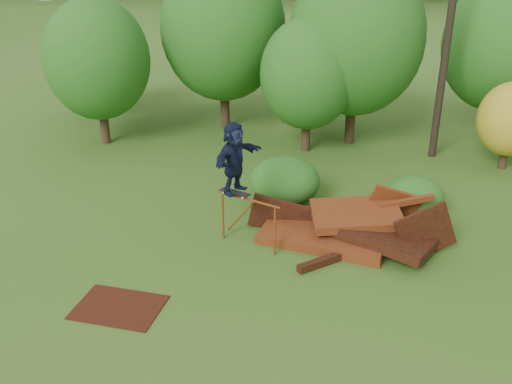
# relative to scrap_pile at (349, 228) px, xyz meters

# --- Properties ---
(ground) EXTENTS (240.00, 240.00, 0.00)m
(ground) POSITION_rel_scrap_pile_xyz_m (-1.71, -2.64, -0.37)
(ground) COLOR #2D5116
(ground) RESTS_ON ground
(scrap_pile) EXTENTS (5.78, 3.48, 1.89)m
(scrap_pile) POSITION_rel_scrap_pile_xyz_m (0.00, 0.00, 0.00)
(scrap_pile) COLOR #4E1C0E
(scrap_pile) RESTS_ON ground
(grind_rail) EXTENTS (1.82, 0.86, 1.45)m
(grind_rail) POSITION_rel_scrap_pile_xyz_m (-2.71, -0.76, 0.65)
(grind_rail) COLOR brown
(grind_rail) RESTS_ON ground
(skateboard) EXTENTS (0.89, 0.57, 0.09)m
(skateboard) POSITION_rel_scrap_pile_xyz_m (-3.09, -0.59, 1.16)
(skateboard) COLOR black
(skateboard) RESTS_ON grind_rail
(skater) EXTENTS (1.33, 1.85, 1.93)m
(skater) POSITION_rel_scrap_pile_xyz_m (-3.09, -0.59, 2.14)
(skater) COLOR #121832
(skater) RESTS_ON skateboard
(flat_plate) EXTENTS (2.09, 1.59, 0.03)m
(flat_plate) POSITION_rel_scrap_pile_xyz_m (-5.21, -3.96, -0.35)
(flat_plate) COLOR #3A160C
(flat_plate) RESTS_ON ground
(tree_0) EXTENTS (4.07, 4.07, 5.74)m
(tree_0) POSITION_rel_scrap_pile_xyz_m (-9.77, 6.74, 3.02)
(tree_0) COLOR black
(tree_0) RESTS_ON ground
(tree_1) EXTENTS (5.18, 5.18, 7.21)m
(tree_1) POSITION_rel_scrap_pile_xyz_m (-5.35, 9.53, 3.85)
(tree_1) COLOR black
(tree_1) RESTS_ON ground
(tree_2) EXTENTS (3.64, 3.64, 5.13)m
(tree_2) POSITION_rel_scrap_pile_xyz_m (-1.65, 7.03, 2.66)
(tree_2) COLOR black
(tree_2) RESTS_ON ground
(tree_3) EXTENTS (5.18, 5.18, 7.19)m
(tree_3) POSITION_rel_scrap_pile_xyz_m (0.05, 8.21, 3.83)
(tree_3) COLOR black
(tree_3) RESTS_ON ground
(tree_4) EXTENTS (2.30, 2.30, 3.18)m
(tree_4) POSITION_rel_scrap_pile_xyz_m (5.57, 6.20, 1.48)
(tree_4) COLOR black
(tree_4) RESTS_ON ground
(tree_5) EXTENTS (4.57, 4.57, 6.42)m
(tree_5) POSITION_rel_scrap_pile_xyz_m (5.75, 9.84, 3.42)
(tree_5) COLOR black
(tree_5) RESTS_ON ground
(tree_6) EXTENTS (3.27, 3.27, 4.57)m
(tree_6) POSITION_rel_scrap_pile_xyz_m (-11.52, 10.33, 2.32)
(tree_6) COLOR black
(tree_6) RESTS_ON ground
(shrub_left) EXTENTS (2.21, 2.04, 1.53)m
(shrub_left) POSITION_rel_scrap_pile_xyz_m (-2.00, 2.11, 0.39)
(shrub_left) COLOR #184B14
(shrub_left) RESTS_ON ground
(shrub_right) EXTENTS (1.73, 1.59, 1.23)m
(shrub_right) POSITION_rel_scrap_pile_xyz_m (1.95, 1.86, 0.24)
(shrub_right) COLOR #184B14
(shrub_right) RESTS_ON ground
(utility_pole) EXTENTS (1.40, 0.28, 9.35)m
(utility_pole) POSITION_rel_scrap_pile_xyz_m (3.21, 7.11, 4.38)
(utility_pole) COLOR black
(utility_pole) RESTS_ON ground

